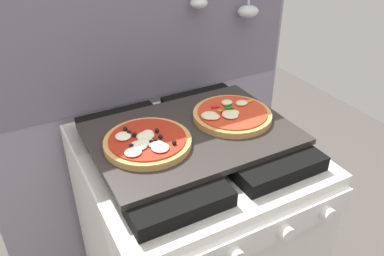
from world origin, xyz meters
name	(u,v)px	position (x,y,z in m)	size (l,w,h in m)	color
kitchen_backsplash	(148,118)	(0.00, 0.33, 0.79)	(1.10, 0.09, 1.55)	gray
stove	(192,250)	(0.00, 0.00, 0.45)	(0.60, 0.64, 0.90)	white
baking_tray	(192,134)	(0.00, 0.00, 0.91)	(0.54, 0.38, 0.02)	#2D2826
pizza_left	(147,142)	(-0.13, -0.01, 0.93)	(0.23, 0.23, 0.03)	tan
pizza_right	(232,115)	(0.13, 0.01, 0.93)	(0.23, 0.23, 0.03)	tan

